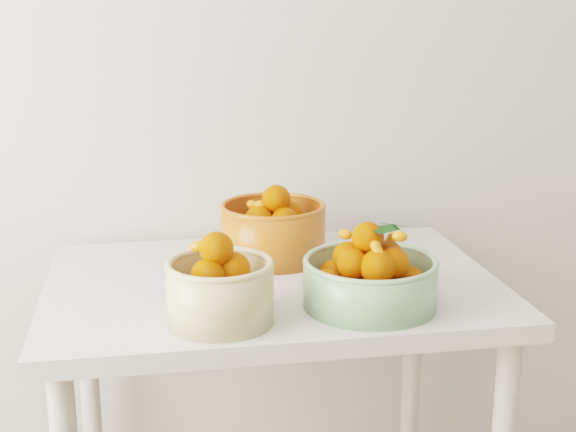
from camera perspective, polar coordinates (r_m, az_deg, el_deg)
name	(u,v)px	position (r m, az deg, el deg)	size (l,w,h in m)	color
table	(273,319)	(1.84, -1.10, -7.35)	(1.00, 0.70, 0.75)	silver
bowl_cream	(220,289)	(1.55, -4.86, -5.21)	(0.26, 0.26, 0.18)	#D0BA7F
bowl_green	(369,278)	(1.64, 5.80, -4.39)	(0.35, 0.35, 0.18)	#88B780
bowl_orange	(273,229)	(1.93, -1.06, -0.95)	(0.27, 0.27, 0.18)	#C14E17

